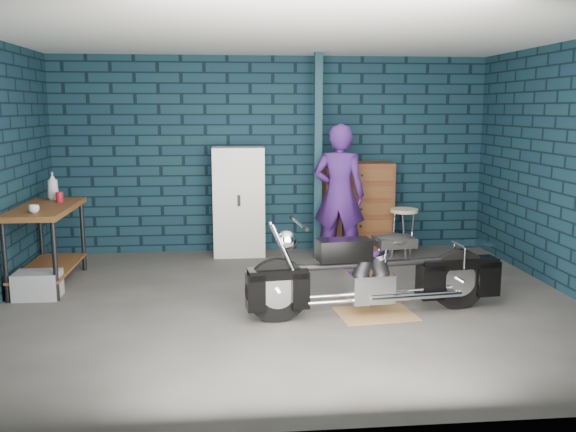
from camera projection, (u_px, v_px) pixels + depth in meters
name	position (u px, v px, depth m)	size (l,w,h in m)	color
ground	(291.00, 304.00, 6.28)	(6.00, 6.00, 0.00)	#504E4B
room_walls	(286.00, 117.00, 6.49)	(6.02, 5.01, 2.71)	#102836
support_post	(318.00, 158.00, 8.01)	(0.10, 0.10, 2.70)	#122F3B
workbench	(47.00, 246.00, 6.89)	(0.60, 1.40, 0.91)	brown
drip_mat	(375.00, 314.00, 5.98)	(0.74, 0.55, 0.01)	olive
motorcycle	(377.00, 267.00, 5.89)	(2.18, 0.59, 0.96)	black
person	(339.00, 195.00, 7.78)	(0.66, 0.43, 1.80)	#3F1C6C
storage_bin	(38.00, 285.00, 6.46)	(0.46, 0.33, 0.29)	gray
locker	(239.00, 202.00, 8.29)	(0.69, 0.49, 1.48)	silver
tool_chest	(357.00, 208.00, 8.47)	(0.94, 0.52, 1.26)	brown
shop_stool	(403.00, 234.00, 8.13)	(0.37, 0.37, 0.68)	#C6B596
cup_a	(34.00, 209.00, 6.37)	(0.11, 0.11, 0.09)	#C6B596
mug_red	(60.00, 197.00, 7.11)	(0.09, 0.09, 0.12)	maroon
bottle	(53.00, 186.00, 7.28)	(0.13, 0.13, 0.33)	gray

